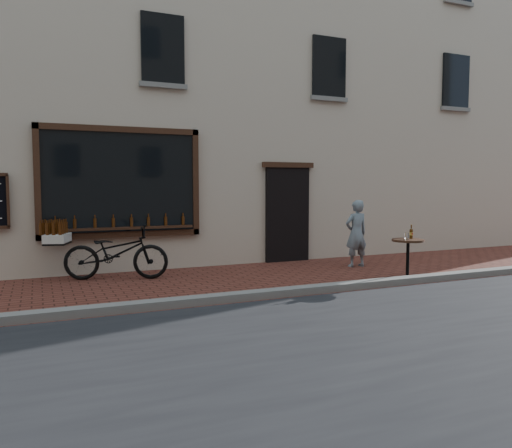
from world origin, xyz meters
name	(u,v)px	position (x,y,z in m)	size (l,w,h in m)	color
ground	(281,299)	(0.00, 0.00, 0.00)	(90.00, 90.00, 0.00)	#5A271D
kerb	(275,293)	(0.00, 0.20, 0.06)	(90.00, 0.25, 0.12)	slate
shop_building	(173,66)	(0.00, 6.50, 5.00)	(28.00, 6.20, 10.00)	#BCAA94
cargo_bicycle	(114,252)	(-2.16, 2.77, 0.52)	(2.37, 1.28, 1.10)	black
bistro_table	(408,251)	(2.91, 0.46, 0.55)	(0.60, 0.60, 1.04)	black
pedestrian	(356,233)	(2.93, 2.15, 0.73)	(0.54, 0.35, 1.47)	slate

